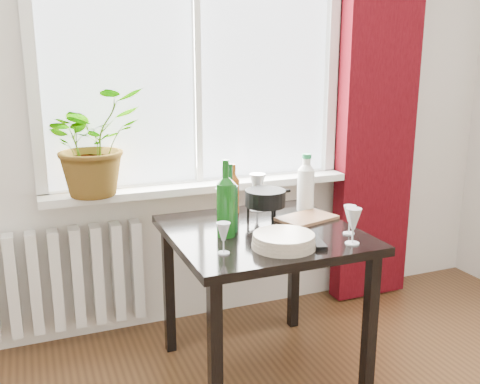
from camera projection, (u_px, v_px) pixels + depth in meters
name	position (u px, v px, depth m)	size (l,w,h in m)	color
window	(195.00, 42.00, 2.84)	(1.72, 0.08, 1.62)	white
windowsill	(202.00, 186.00, 2.97)	(1.72, 0.20, 0.04)	white
curtain	(379.00, 95.00, 3.23)	(0.50, 0.12, 2.56)	#3A050A
radiator	(67.00, 279.00, 2.83)	(0.80, 0.10, 0.55)	white
table	(262.00, 249.00, 2.51)	(0.85, 0.85, 0.74)	black
potted_plant	(93.00, 142.00, 2.64)	(0.48, 0.42, 0.53)	#297B20
wine_bottle_left	(226.00, 198.00, 2.36)	(0.08, 0.08, 0.36)	#0E4910
wine_bottle_right	(230.00, 198.00, 2.43)	(0.07, 0.07, 0.32)	#0B3C14
bottle_amber	(233.00, 188.00, 2.73)	(0.06, 0.06, 0.26)	brown
cleaning_bottle	(306.00, 182.00, 2.76)	(0.09, 0.09, 0.31)	white
wineglass_front_right	(353.00, 226.00, 2.28)	(0.07, 0.07, 0.16)	silver
wineglass_far_right	(349.00, 220.00, 2.41)	(0.06, 0.06, 0.14)	white
wineglass_back_center	(257.00, 192.00, 2.78)	(0.09, 0.09, 0.20)	silver
wineglass_back_left	(222.00, 202.00, 2.67)	(0.06, 0.06, 0.15)	silver
wineglass_front_left	(224.00, 238.00, 2.17)	(0.06, 0.06, 0.13)	silver
plate_stack	(284.00, 241.00, 2.25)	(0.27, 0.27, 0.06)	beige
fondue_pot	(265.00, 205.00, 2.61)	(0.23, 0.20, 0.15)	black
tv_remote	(317.00, 242.00, 2.29)	(0.05, 0.16, 0.02)	black
cutting_board	(307.00, 218.00, 2.64)	(0.28, 0.18, 0.02)	#8E6040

